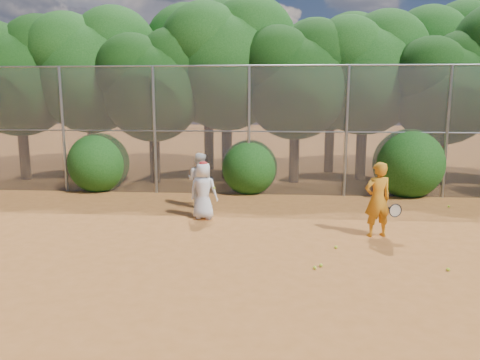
{
  "coord_description": "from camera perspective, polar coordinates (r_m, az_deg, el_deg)",
  "views": [
    {
      "loc": [
        -0.12,
        -8.59,
        3.15
      ],
      "look_at": [
        -1.0,
        2.5,
        1.1
      ],
      "focal_mm": 35.0,
      "sensor_mm": 36.0,
      "label": 1
    }
  ],
  "objects": [
    {
      "name": "ground",
      "position": [
        9.15,
        5.08,
        -9.74
      ],
      "size": [
        80.0,
        80.0,
        0.0
      ],
      "primitive_type": "plane",
      "color": "#A15924",
      "rests_on": "ground"
    },
    {
      "name": "fence_back",
      "position": [
        14.63,
        4.56,
        6.11
      ],
      "size": [
        20.05,
        0.09,
        4.03
      ],
      "color": "gray",
      "rests_on": "ground"
    },
    {
      "name": "tree_0",
      "position": [
        19.08,
        -25.29,
        11.82
      ],
      "size": [
        4.38,
        3.81,
        6.0
      ],
      "color": "black",
      "rests_on": "ground"
    },
    {
      "name": "tree_1",
      "position": [
        18.47,
        -17.61,
        13.11
      ],
      "size": [
        4.64,
        4.03,
        6.35
      ],
      "color": "black",
      "rests_on": "ground"
    },
    {
      "name": "tree_2",
      "position": [
        16.99,
        -10.44,
        11.74
      ],
      "size": [
        3.99,
        3.47,
        5.47
      ],
      "color": "black",
      "rests_on": "ground"
    },
    {
      "name": "tree_3",
      "position": [
        17.57,
        -1.45,
        14.5
      ],
      "size": [
        4.89,
        4.26,
        6.7
      ],
      "color": "black",
      "rests_on": "ground"
    },
    {
      "name": "tree_4",
      "position": [
        16.85,
        7.0,
        12.43
      ],
      "size": [
        4.19,
        3.64,
        5.73
      ],
      "color": "black",
      "rests_on": "ground"
    },
    {
      "name": "tree_5",
      "position": [
        17.93,
        15.14,
        12.96
      ],
      "size": [
        4.51,
        3.92,
        6.17
      ],
      "color": "black",
      "rests_on": "ground"
    },
    {
      "name": "tree_6",
      "position": [
        17.56,
        23.81,
        10.61
      ],
      "size": [
        3.86,
        3.36,
        5.29
      ],
      "color": "black",
      "rests_on": "ground"
    },
    {
      "name": "tree_9",
      "position": [
        20.98,
        -17.83,
        13.2
      ],
      "size": [
        4.83,
        4.2,
        6.62
      ],
      "color": "black",
      "rests_on": "ground"
    },
    {
      "name": "tree_10",
      "position": [
        19.89,
        -3.72,
        14.68
      ],
      "size": [
        5.15,
        4.48,
        7.06
      ],
      "color": "black",
      "rests_on": "ground"
    },
    {
      "name": "tree_11",
      "position": [
        19.38,
        11.3,
        13.24
      ],
      "size": [
        4.64,
        4.03,
        6.35
      ],
      "color": "black",
      "rests_on": "ground"
    },
    {
      "name": "tree_12",
      "position": [
        20.97,
        23.8,
        13.3
      ],
      "size": [
        5.02,
        4.37,
        6.88
      ],
      "color": "black",
      "rests_on": "ground"
    },
    {
      "name": "bush_0",
      "position": [
        16.15,
        -16.87,
        2.34
      ],
      "size": [
        2.0,
        2.0,
        2.0
      ],
      "primitive_type": "sphere",
      "color": "#134210",
      "rests_on": "ground"
    },
    {
      "name": "bush_1",
      "position": [
        15.08,
        1.15,
        1.86
      ],
      "size": [
        1.8,
        1.8,
        1.8
      ],
      "primitive_type": "sphere",
      "color": "#134210",
      "rests_on": "ground"
    },
    {
      "name": "bush_2",
      "position": [
        15.58,
        19.85,
        2.26
      ],
      "size": [
        2.2,
        2.2,
        2.2
      ],
      "primitive_type": "sphere",
      "color": "#134210",
      "rests_on": "ground"
    },
    {
      "name": "player_yellow",
      "position": [
        10.82,
        16.43,
        -2.3
      ],
      "size": [
        0.85,
        0.56,
        1.69
      ],
      "rotation": [
        0.0,
        0.0,
        3.42
      ],
      "color": "orange",
      "rests_on": "ground"
    },
    {
      "name": "player_teen",
      "position": [
        11.91,
        -4.47,
        -1.27
      ],
      "size": [
        0.78,
        0.58,
        1.49
      ],
      "rotation": [
        0.0,
        0.0,
        2.97
      ],
      "color": "silver",
      "rests_on": "ground"
    },
    {
      "name": "player_white",
      "position": [
        13.13,
        -4.93,
        -0.03
      ],
      "size": [
        0.94,
        0.87,
        1.54
      ],
      "rotation": [
        0.0,
        0.0,
        2.77
      ],
      "color": "silver",
      "rests_on": "ground"
    },
    {
      "name": "ball_0",
      "position": [
        9.95,
        11.61,
        -8.02
      ],
      "size": [
        0.07,
        0.07,
        0.07
      ],
      "primitive_type": "sphere",
      "color": "#B4D025",
      "rests_on": "ground"
    },
    {
      "name": "ball_1",
      "position": [
        8.9,
        9.84,
        -10.21
      ],
      "size": [
        0.07,
        0.07,
        0.07
      ],
      "primitive_type": "sphere",
      "color": "#B4D025",
      "rests_on": "ground"
    },
    {
      "name": "ball_2",
      "position": [
        9.37,
        24.03,
        -9.93
      ],
      "size": [
        0.07,
        0.07,
        0.07
      ],
      "primitive_type": "sphere",
      "color": "#B4D025",
      "rests_on": "ground"
    },
    {
      "name": "ball_3",
      "position": [
        8.77,
        9.1,
        -10.51
      ],
      "size": [
        0.07,
        0.07,
        0.07
      ],
      "primitive_type": "sphere",
      "color": "#B4D025",
      "rests_on": "ground"
    },
    {
      "name": "ball_4",
      "position": [
        14.43,
        24.1,
        -2.95
      ],
      "size": [
        0.07,
        0.07,
        0.07
      ],
      "primitive_type": "sphere",
      "color": "#B4D025",
      "rests_on": "ground"
    }
  ]
}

